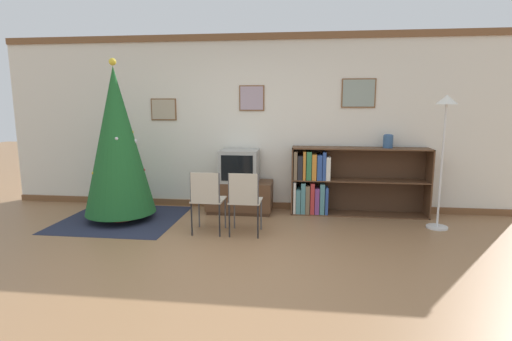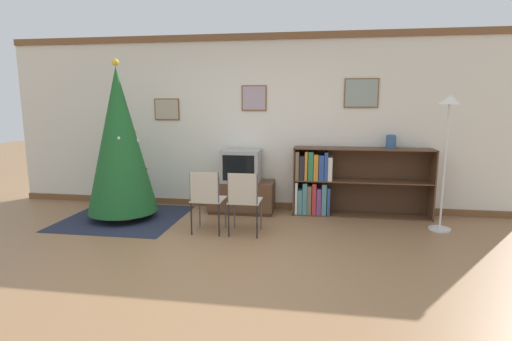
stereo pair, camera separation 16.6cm
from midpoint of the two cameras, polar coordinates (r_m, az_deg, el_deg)
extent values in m
plane|color=#936B47|center=(4.20, -4.55, -13.82)|extent=(24.00, 24.00, 0.00)
cube|color=silver|center=(6.29, 0.56, 6.75)|extent=(8.04, 0.08, 2.70)
cube|color=brown|center=(6.31, 0.51, 18.61)|extent=(8.04, 0.03, 0.10)
cube|color=brown|center=(6.44, 0.47, -4.90)|extent=(8.04, 0.03, 0.10)
cube|color=brown|center=(6.60, -11.89, 8.54)|extent=(0.41, 0.02, 0.34)
cube|color=tan|center=(6.58, -11.93, 8.54)|extent=(0.38, 0.01, 0.31)
cube|color=brown|center=(6.24, 0.53, 10.30)|extent=(0.39, 0.02, 0.39)
cube|color=#A893A3|center=(6.22, 0.52, 10.30)|extent=(0.35, 0.01, 0.35)
cube|color=brown|center=(6.21, 15.57, 10.61)|extent=(0.50, 0.02, 0.43)
cube|color=gray|center=(6.20, 15.59, 10.61)|extent=(0.46, 0.01, 0.39)
cube|color=#23283D|center=(6.17, -17.58, -6.47)|extent=(1.66, 1.60, 0.01)
cylinder|color=maroon|center=(6.16, -17.61, -5.98)|extent=(0.36, 0.36, 0.10)
cone|color=#1E5B28|center=(5.96, -18.14, 4.07)|extent=(0.98, 0.98, 2.06)
sphere|color=yellow|center=(5.96, -18.70, 14.45)|extent=(0.10, 0.10, 0.10)
sphere|color=silver|center=(5.73, -18.24, 4.41)|extent=(0.04, 0.04, 0.04)
sphere|color=gold|center=(6.03, -16.25, 5.28)|extent=(0.06, 0.06, 0.06)
sphere|color=silver|center=(5.92, -15.83, 4.11)|extent=(0.06, 0.06, 0.06)
sphere|color=red|center=(6.03, -14.68, 0.15)|extent=(0.04, 0.04, 0.04)
sphere|color=red|center=(6.18, -20.85, -0.28)|extent=(0.04, 0.04, 0.04)
sphere|color=gold|center=(5.98, -21.15, -0.23)|extent=(0.04, 0.04, 0.04)
cube|color=#412A1A|center=(6.22, -1.29, -5.68)|extent=(0.95, 0.48, 0.05)
cube|color=brown|center=(6.16, -1.29, -3.51)|extent=(0.99, 0.50, 0.43)
cube|color=#9E9E99|center=(6.07, -1.31, 0.70)|extent=(0.57, 0.48, 0.49)
cube|color=black|center=(5.83, -1.73, 0.33)|extent=(0.47, 0.01, 0.38)
cube|color=#BCB29E|center=(5.22, -5.89, -4.11)|extent=(0.40, 0.40, 0.02)
cube|color=#BCB29E|center=(5.00, -6.49, -2.43)|extent=(0.35, 0.01, 0.38)
cylinder|color=#4C4C51|center=(5.49, -7.19, -5.81)|extent=(0.02, 0.02, 0.42)
cylinder|color=#4C4C51|center=(5.41, -3.50, -6.01)|extent=(0.02, 0.02, 0.42)
cylinder|color=#4C4C51|center=(5.16, -8.30, -6.86)|extent=(0.02, 0.02, 0.42)
cylinder|color=#4C4C51|center=(5.07, -4.38, -7.09)|extent=(0.02, 0.02, 0.42)
cylinder|color=#4C4C51|center=(5.11, -8.36, -4.73)|extent=(0.02, 0.02, 0.82)
cylinder|color=#4C4C51|center=(5.01, -4.41, -4.93)|extent=(0.02, 0.02, 0.82)
cube|color=#BCB29E|center=(5.12, -0.62, -4.33)|extent=(0.40, 0.40, 0.02)
cube|color=#BCB29E|center=(4.89, -1.00, -2.63)|extent=(0.35, 0.01, 0.38)
cylinder|color=#4C4C51|center=(5.38, -2.19, -6.07)|extent=(0.02, 0.02, 0.42)
cylinder|color=#4C4C51|center=(5.32, 1.63, -6.24)|extent=(0.02, 0.02, 0.42)
cylinder|color=#4C4C51|center=(5.04, -2.99, -7.17)|extent=(0.02, 0.02, 0.42)
cylinder|color=#4C4C51|center=(4.98, 1.10, -7.36)|extent=(0.02, 0.02, 0.42)
cylinder|color=#4C4C51|center=(4.99, -3.01, -5.00)|extent=(0.02, 0.02, 0.82)
cylinder|color=#4C4C51|center=(4.93, 1.11, -5.17)|extent=(0.02, 0.02, 0.82)
cube|color=brown|center=(6.10, 6.27, -1.39)|extent=(0.02, 0.36, 1.01)
cube|color=brown|center=(6.33, 24.57, -1.81)|extent=(0.02, 0.36, 1.01)
cube|color=brown|center=(6.06, 15.81, 3.00)|extent=(2.01, 0.36, 0.02)
cube|color=brown|center=(6.25, 15.38, -6.11)|extent=(2.01, 0.36, 0.02)
cube|color=brown|center=(6.13, 15.60, -1.44)|extent=(1.97, 0.36, 0.02)
cube|color=#492F1E|center=(6.30, 15.42, -1.31)|extent=(2.01, 0.01, 1.01)
cube|color=silver|center=(6.09, 6.59, -3.82)|extent=(0.04, 0.22, 0.48)
cube|color=teal|center=(6.13, 7.11, -4.28)|extent=(0.06, 0.29, 0.37)
cube|color=teal|center=(6.09, 7.79, -3.88)|extent=(0.07, 0.24, 0.47)
cube|color=#756047|center=(6.10, 8.42, -4.09)|extent=(0.06, 0.24, 0.43)
cube|color=#B73333|center=(6.07, 9.08, -3.96)|extent=(0.06, 0.20, 0.47)
cube|color=#7A3D7F|center=(6.12, 9.73, -4.25)|extent=(0.07, 0.28, 0.39)
cube|color=teal|center=(6.08, 10.45, -4.02)|extent=(0.07, 0.21, 0.46)
cube|color=#2D4C93|center=(6.09, 11.07, -4.28)|extent=(0.04, 0.21, 0.41)
cube|color=#756047|center=(5.98, 6.73, 0.72)|extent=(0.05, 0.21, 0.42)
cube|color=#232328|center=(6.03, 7.39, 0.49)|extent=(0.07, 0.31, 0.36)
cube|color=orange|center=(6.01, 7.99, 0.75)|extent=(0.04, 0.27, 0.42)
cube|color=#337547|center=(6.00, 8.62, 0.72)|extent=(0.07, 0.26, 0.42)
cube|color=orange|center=(5.98, 9.36, 0.48)|extent=(0.07, 0.21, 0.38)
cube|color=#2D4C93|center=(5.99, 10.11, 0.43)|extent=(0.07, 0.23, 0.37)
cube|color=#2D4C93|center=(6.02, 10.75, 0.67)|extent=(0.05, 0.29, 0.42)
cube|color=silver|center=(6.01, 11.30, 0.28)|extent=(0.06, 0.25, 0.35)
cylinder|color=#335684|center=(6.15, 19.46, 3.86)|extent=(0.14, 0.14, 0.19)
torus|color=#335684|center=(6.14, 19.51, 4.72)|extent=(0.13, 0.13, 0.03)
cylinder|color=silver|center=(5.93, 25.48, -7.55)|extent=(0.28, 0.28, 0.03)
cylinder|color=silver|center=(5.75, 26.08, 0.34)|extent=(0.03, 0.03, 1.63)
cone|color=white|center=(5.69, 26.74, 9.05)|extent=(0.28, 0.28, 0.12)
camera|label=1|loc=(0.08, -89.09, 0.16)|focal=28.00mm
camera|label=2|loc=(0.08, 90.91, -0.16)|focal=28.00mm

